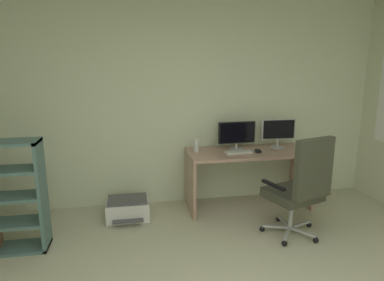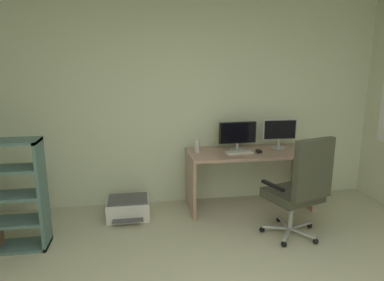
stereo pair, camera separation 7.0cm
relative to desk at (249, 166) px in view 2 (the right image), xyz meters
name	(u,v)px [view 2 (the right image)]	position (x,y,z in m)	size (l,w,h in m)	color
wall_back	(184,103)	(-0.78, 0.39, 0.78)	(5.21, 0.10, 2.68)	beige
desk	(249,166)	(0.00, 0.00, 0.00)	(1.56, 0.67, 0.75)	tan
monitor_main	(238,134)	(-0.13, 0.11, 0.40)	(0.50, 0.18, 0.36)	#B2B5B7
monitor_secondary	(279,131)	(0.43, 0.11, 0.42)	(0.46, 0.18, 0.38)	#B2B5B7
keyboard	(239,152)	(-0.16, -0.07, 0.20)	(0.34, 0.13, 0.02)	silver
computer_mouse	(259,151)	(0.09, -0.08, 0.21)	(0.06, 0.10, 0.03)	black
desktop_speaker	(197,146)	(-0.67, 0.06, 0.28)	(0.07, 0.07, 0.17)	silver
office_chair	(301,186)	(0.25, -0.91, 0.04)	(0.67, 0.69, 1.13)	#B7BABC
printer	(128,208)	(-1.55, -0.09, -0.44)	(0.51, 0.47, 0.25)	silver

